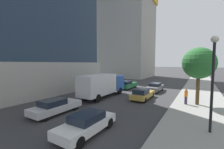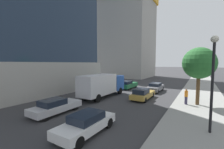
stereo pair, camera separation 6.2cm
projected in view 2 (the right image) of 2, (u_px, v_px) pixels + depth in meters
name	position (u px, v px, depth m)	size (l,w,h in m)	color
sidewalk	(200.00, 111.00, 13.66)	(5.30, 120.00, 0.15)	gray
construction_building	(128.00, 32.00, 49.13)	(21.46, 15.65, 37.71)	#9E9B93
street_lamp	(213.00, 70.00, 8.94)	(0.44, 0.44, 6.09)	black
street_tree	(199.00, 63.00, 15.15)	(3.29, 3.29, 6.07)	brown
car_gold	(143.00, 94.00, 18.35)	(1.80, 4.67, 1.40)	#AD8938
car_silver	(55.00, 106.00, 13.14)	(1.86, 4.68, 1.35)	#B7B7BC
car_green	(128.00, 85.00, 26.17)	(1.85, 4.65, 1.43)	#1E6638
car_white	(86.00, 123.00, 9.35)	(1.79, 4.39, 1.35)	silver
car_gray	(155.00, 87.00, 23.53)	(1.79, 4.78, 1.37)	slate
box_truck	(102.00, 84.00, 19.37)	(2.33, 7.94, 3.08)	#1E4799
pedestrian_orange_shirt	(186.00, 96.00, 15.55)	(0.34, 0.34, 1.68)	#38334C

